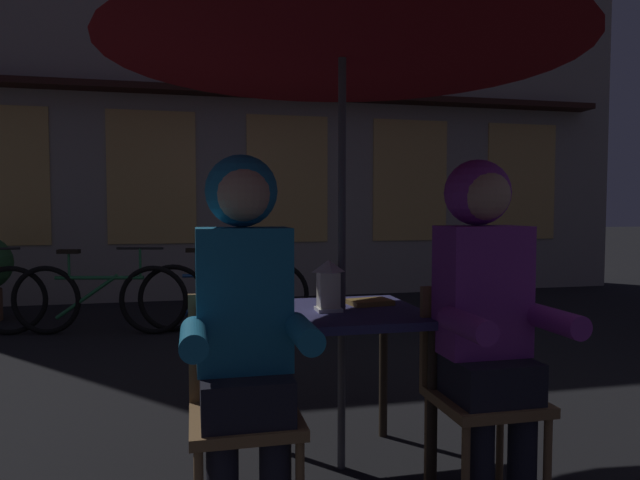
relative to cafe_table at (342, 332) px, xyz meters
name	(u,v)px	position (x,y,z in m)	size (l,w,h in m)	color
ground_plane	(341,468)	(0.00, 0.00, -0.64)	(60.00, 60.00, 0.00)	black
cafe_table	(342,332)	(0.00, 0.00, 0.00)	(0.72, 0.72, 0.74)	navy
patio_umbrella	(342,15)	(0.00, 0.00, 1.42)	(2.10, 2.10, 2.31)	#4C4C51
lantern	(328,284)	(-0.07, -0.03, 0.22)	(0.11, 0.11, 0.23)	white
chair_left	(244,397)	(-0.48, -0.37, -0.15)	(0.40, 0.40, 0.87)	olive
chair_right	(477,380)	(0.48, -0.37, -0.15)	(0.40, 0.40, 0.87)	olive
person_left_hooded	(244,306)	(-0.48, -0.43, 0.21)	(0.45, 0.56, 1.40)	black
person_right_hooded	(485,297)	(0.48, -0.43, 0.21)	(0.45, 0.56, 1.40)	black
shopfront_building	(284,72)	(0.60, 5.40, 2.45)	(10.00, 0.93, 6.20)	#9E9389
bicycle_second	(100,298)	(-1.53, 3.20, -0.29)	(1.66, 0.39, 0.84)	black
bicycle_third	(226,295)	(-0.35, 3.17, -0.29)	(1.68, 0.08, 0.84)	black
book	(370,302)	(0.17, 0.10, 0.11)	(0.20, 0.14, 0.02)	olive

